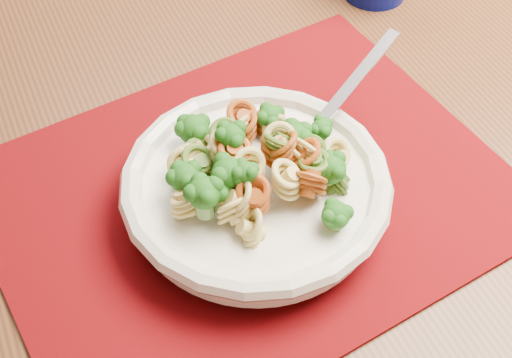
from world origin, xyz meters
TOP-DOWN VIEW (x-y plane):
  - dining_table at (-0.53, -0.20)m, footprint 1.43×1.02m
  - placemat at (-0.48, -0.26)m, footprint 0.45×0.35m
  - pasta_bowl at (-0.49, -0.28)m, footprint 0.23×0.23m
  - pasta_broccoli_heap at (-0.49, -0.28)m, footprint 0.20×0.20m
  - fork at (-0.43, -0.26)m, footprint 0.18×0.08m

SIDE VIEW (x-z plane):
  - dining_table at x=-0.53m, z-range 0.26..0.98m
  - placemat at x=-0.48m, z-range 0.72..0.72m
  - pasta_bowl at x=-0.49m, z-range 0.73..0.77m
  - fork at x=-0.43m, z-range 0.73..0.80m
  - pasta_broccoli_heap at x=-0.49m, z-range 0.74..0.80m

